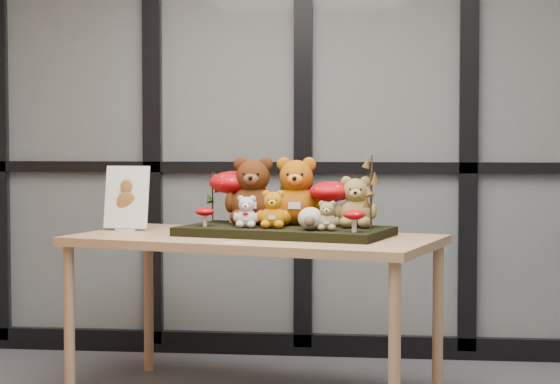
# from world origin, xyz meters

# --- Properties ---
(glass_partition) EXTENTS (4.90, 0.06, 2.78)m
(glass_partition) POSITION_xyz_m (-0.00, 2.47, 1.42)
(glass_partition) COLOR #2D383F
(glass_partition) RESTS_ON floor
(display_table) EXTENTS (1.79, 1.23, 0.76)m
(display_table) POSITION_xyz_m (-0.58, 1.45, 0.70)
(display_table) COLOR tan
(display_table) RESTS_ON floor
(diorama_tray) EXTENTS (1.03, 0.71, 0.04)m
(diorama_tray) POSITION_xyz_m (-0.44, 1.48, 0.78)
(diorama_tray) COLOR black
(diorama_tray) RESTS_ON display_table
(bear_pooh_yellow) EXTENTS (0.32, 0.30, 0.35)m
(bear_pooh_yellow) POSITION_xyz_m (-0.40, 1.60, 0.98)
(bear_pooh_yellow) COLOR #A4520B
(bear_pooh_yellow) RESTS_ON diorama_tray
(bear_brown_medium) EXTENTS (0.32, 0.31, 0.35)m
(bear_brown_medium) POSITION_xyz_m (-0.61, 1.61, 0.98)
(bear_brown_medium) COLOR #47200B
(bear_brown_medium) RESTS_ON diorama_tray
(bear_tan_back) EXTENTS (0.24, 0.22, 0.25)m
(bear_tan_back) POSITION_xyz_m (-0.12, 1.49, 0.93)
(bear_tan_back) COLOR olive
(bear_tan_back) RESTS_ON diorama_tray
(bear_small_yellow) EXTENTS (0.17, 0.16, 0.19)m
(bear_small_yellow) POSITION_xyz_m (-0.49, 1.41, 0.90)
(bear_small_yellow) COLOR #CC7B0A
(bear_small_yellow) RESTS_ON diorama_tray
(bear_white_bow) EXTENTS (0.15, 0.14, 0.16)m
(bear_white_bow) POSITION_xyz_m (-0.61, 1.42, 0.89)
(bear_white_bow) COLOR beige
(bear_white_bow) RESTS_ON diorama_tray
(bear_beige_small) EXTENTS (0.13, 0.13, 0.14)m
(bear_beige_small) POSITION_xyz_m (-0.24, 1.31, 0.88)
(bear_beige_small) COLOR #978356
(bear_beige_small) RESTS_ON diorama_tray
(plush_cream_hedgehog) EXTENTS (0.10, 0.10, 0.11)m
(plush_cream_hedgehog) POSITION_xyz_m (-0.31, 1.32, 0.86)
(plush_cream_hedgehog) COLOR beige
(plush_cream_hedgehog) RESTS_ON diorama_tray
(mushroom_back_left) EXTENTS (0.25, 0.25, 0.27)m
(mushroom_back_left) POSITION_xyz_m (-0.71, 1.68, 0.94)
(mushroom_back_left) COLOR #A7050B
(mushroom_back_left) RESTS_ON diorama_tray
(mushroom_back_right) EXTENTS (0.21, 0.21, 0.23)m
(mushroom_back_right) POSITION_xyz_m (-0.23, 1.53, 0.92)
(mushroom_back_right) COLOR #A7050B
(mushroom_back_right) RESTS_ON diorama_tray
(mushroom_front_left) EXTENTS (0.09, 0.09, 0.10)m
(mushroom_front_left) POSITION_xyz_m (-0.81, 1.46, 0.85)
(mushroom_front_left) COLOR #A7050B
(mushroom_front_left) RESTS_ON diorama_tray
(mushroom_front_right) EXTENTS (0.10, 0.10, 0.11)m
(mushroom_front_right) POSITION_xyz_m (-0.12, 1.25, 0.86)
(mushroom_front_right) COLOR #A7050B
(mushroom_front_right) RESTS_ON diorama_tray
(sprig_green_far_left) EXTENTS (0.05, 0.05, 0.24)m
(sprig_green_far_left) POSITION_xyz_m (-0.82, 1.71, 0.93)
(sprig_green_far_left) COLOR black
(sprig_green_far_left) RESTS_ON diorama_tray
(sprig_green_mid_left) EXTENTS (0.05, 0.05, 0.26)m
(sprig_green_mid_left) POSITION_xyz_m (-0.67, 1.72, 0.93)
(sprig_green_mid_left) COLOR black
(sprig_green_mid_left) RESTS_ON diorama_tray
(sprig_dry_far_right) EXTENTS (0.05, 0.05, 0.33)m
(sprig_dry_far_right) POSITION_xyz_m (-0.05, 1.47, 0.97)
(sprig_dry_far_right) COLOR brown
(sprig_dry_far_right) RESTS_ON diorama_tray
(sprig_dry_mid_right) EXTENTS (0.05, 0.05, 0.25)m
(sprig_dry_mid_right) POSITION_xyz_m (-0.05, 1.34, 0.93)
(sprig_dry_mid_right) COLOR brown
(sprig_dry_mid_right) RESTS_ON diorama_tray
(sprig_green_centre) EXTENTS (0.05, 0.05, 0.20)m
(sprig_green_centre) POSITION_xyz_m (-0.47, 1.68, 0.90)
(sprig_green_centre) COLOR black
(sprig_green_centre) RESTS_ON diorama_tray
(sign_holder) EXTENTS (0.22, 0.08, 0.31)m
(sign_holder) POSITION_xyz_m (-1.23, 1.66, 0.91)
(sign_holder) COLOR silver
(sign_holder) RESTS_ON display_table
(label_card) EXTENTS (0.09, 0.03, 0.00)m
(label_card) POSITION_xyz_m (-0.62, 1.12, 0.77)
(label_card) COLOR white
(label_card) RESTS_ON display_table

